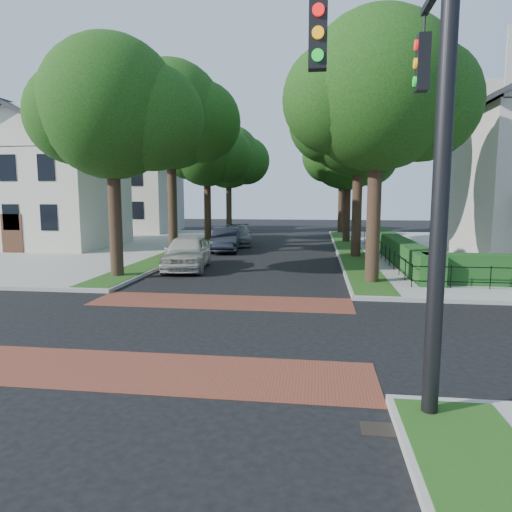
# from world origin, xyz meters

# --- Properties ---
(ground) EXTENTS (120.00, 120.00, 0.00)m
(ground) POSITION_xyz_m (0.00, 0.00, 0.00)
(ground) COLOR black
(ground) RESTS_ON ground
(sidewalk_nw) EXTENTS (30.00, 30.00, 0.15)m
(sidewalk_nw) POSITION_xyz_m (-19.50, 19.00, 0.07)
(sidewalk_nw) COLOR gray
(sidewalk_nw) RESTS_ON ground
(crosswalk_far) EXTENTS (9.00, 2.20, 0.01)m
(crosswalk_far) POSITION_xyz_m (0.00, 3.20, 0.01)
(crosswalk_far) COLOR brown
(crosswalk_far) RESTS_ON ground
(crosswalk_near) EXTENTS (9.00, 2.20, 0.01)m
(crosswalk_near) POSITION_xyz_m (0.00, -3.20, 0.01)
(crosswalk_near) COLOR brown
(crosswalk_near) RESTS_ON ground
(storm_drain) EXTENTS (0.65, 0.45, 0.01)m
(storm_drain) POSITION_xyz_m (4.30, -5.00, 0.01)
(storm_drain) COLOR black
(storm_drain) RESTS_ON ground
(grass_strip_ne) EXTENTS (1.60, 29.80, 0.02)m
(grass_strip_ne) POSITION_xyz_m (5.40, 19.10, 0.16)
(grass_strip_ne) COLOR #1B4914
(grass_strip_ne) RESTS_ON sidewalk_ne
(grass_strip_nw) EXTENTS (1.60, 29.80, 0.02)m
(grass_strip_nw) POSITION_xyz_m (-5.40, 19.10, 0.16)
(grass_strip_nw) COLOR #1B4914
(grass_strip_nw) RESTS_ON sidewalk_nw
(tree_right_near) EXTENTS (7.75, 6.67, 10.66)m
(tree_right_near) POSITION_xyz_m (5.60, 7.24, 7.63)
(tree_right_near) COLOR black
(tree_right_near) RESTS_ON sidewalk_ne
(tree_right_mid) EXTENTS (8.25, 7.09, 11.22)m
(tree_right_mid) POSITION_xyz_m (5.61, 15.25, 7.99)
(tree_right_mid) COLOR black
(tree_right_mid) RESTS_ON sidewalk_ne
(tree_right_far) EXTENTS (7.25, 6.23, 9.74)m
(tree_right_far) POSITION_xyz_m (5.60, 24.22, 6.91)
(tree_right_far) COLOR black
(tree_right_far) RESTS_ON sidewalk_ne
(tree_right_back) EXTENTS (7.50, 6.45, 10.20)m
(tree_right_back) POSITION_xyz_m (5.60, 33.23, 7.27)
(tree_right_back) COLOR black
(tree_right_back) RESTS_ON sidewalk_ne
(tree_left_near) EXTENTS (7.50, 6.45, 10.20)m
(tree_left_near) POSITION_xyz_m (-5.40, 7.23, 7.27)
(tree_left_near) COLOR black
(tree_left_near) RESTS_ON sidewalk_nw
(tree_left_mid) EXTENTS (8.00, 6.88, 11.48)m
(tree_left_mid) POSITION_xyz_m (-5.39, 15.24, 8.34)
(tree_left_mid) COLOR black
(tree_left_mid) RESTS_ON sidewalk_nw
(tree_left_far) EXTENTS (7.00, 6.02, 9.86)m
(tree_left_far) POSITION_xyz_m (-5.40, 24.22, 7.12)
(tree_left_far) COLOR black
(tree_left_far) RESTS_ON sidewalk_nw
(tree_left_back) EXTENTS (7.75, 6.66, 10.44)m
(tree_left_back) POSITION_xyz_m (-5.40, 33.24, 7.41)
(tree_left_back) COLOR black
(tree_left_back) RESTS_ON sidewalk_nw
(hedge_main_road) EXTENTS (1.00, 18.00, 1.20)m
(hedge_main_road) POSITION_xyz_m (7.70, 15.00, 0.75)
(hedge_main_road) COLOR #194618
(hedge_main_road) RESTS_ON sidewalk_ne
(fence_main_road) EXTENTS (0.06, 18.00, 0.90)m
(fence_main_road) POSITION_xyz_m (6.90, 15.00, 0.60)
(fence_main_road) COLOR black
(fence_main_road) RESTS_ON sidewalk_ne
(house_left_near) EXTENTS (10.00, 9.00, 10.14)m
(house_left_near) POSITION_xyz_m (-15.49, 17.99, 5.04)
(house_left_near) COLOR beige
(house_left_near) RESTS_ON sidewalk_nw
(house_left_far) EXTENTS (10.00, 9.00, 10.14)m
(house_left_far) POSITION_xyz_m (-15.49, 31.99, 5.04)
(house_left_far) COLOR beige
(house_left_far) RESTS_ON sidewalk_nw
(traffic_signal) EXTENTS (2.17, 2.00, 8.00)m
(traffic_signal) POSITION_xyz_m (4.89, -4.41, 4.71)
(traffic_signal) COLOR black
(traffic_signal) RESTS_ON sidewalk_se
(parked_car_front) EXTENTS (2.62, 5.25, 1.72)m
(parked_car_front) POSITION_xyz_m (-3.18, 10.00, 0.86)
(parked_car_front) COLOR beige
(parked_car_front) RESTS_ON ground
(parked_car_middle) EXTENTS (2.26, 4.95, 1.57)m
(parked_car_middle) POSITION_xyz_m (-2.75, 17.62, 0.79)
(parked_car_middle) COLOR black
(parked_car_middle) RESTS_ON ground
(parked_car_rear) EXTENTS (2.86, 5.36, 1.48)m
(parked_car_rear) POSITION_xyz_m (-2.65, 21.55, 0.74)
(parked_car_rear) COLOR slate
(parked_car_rear) RESTS_ON ground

